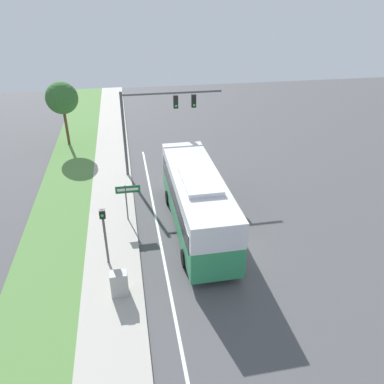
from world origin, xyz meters
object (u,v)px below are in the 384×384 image
(bus, at_px, (197,198))
(utility_cabinet, at_px, (119,283))
(signal_gantry, at_px, (154,115))
(pedestrian_signal, at_px, (104,228))
(street_sign, at_px, (127,195))

(bus, bearing_deg, utility_cabinet, -133.21)
(bus, distance_m, signal_gantry, 8.41)
(pedestrian_signal, distance_m, utility_cabinet, 2.83)
(bus, bearing_deg, signal_gantry, 100.51)
(bus, height_order, pedestrian_signal, bus)
(bus, relative_size, signal_gantry, 1.44)
(bus, distance_m, utility_cabinet, 6.65)
(bus, height_order, utility_cabinet, bus)
(bus, xyz_separation_m, street_sign, (-3.80, 1.55, -0.26))
(pedestrian_signal, relative_size, utility_cabinet, 2.68)
(signal_gantry, height_order, pedestrian_signal, signal_gantry)
(signal_gantry, height_order, street_sign, signal_gantry)
(signal_gantry, distance_m, utility_cabinet, 13.54)
(bus, height_order, signal_gantry, signal_gantry)
(signal_gantry, xyz_separation_m, street_sign, (-2.34, -6.34, -2.80))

